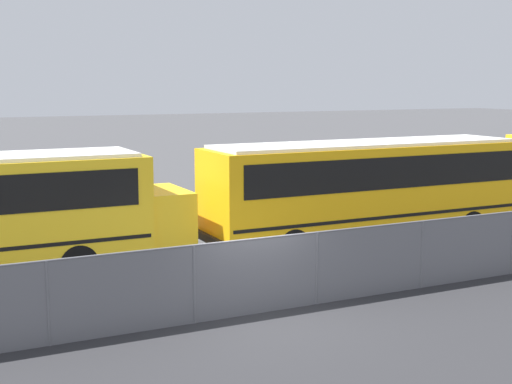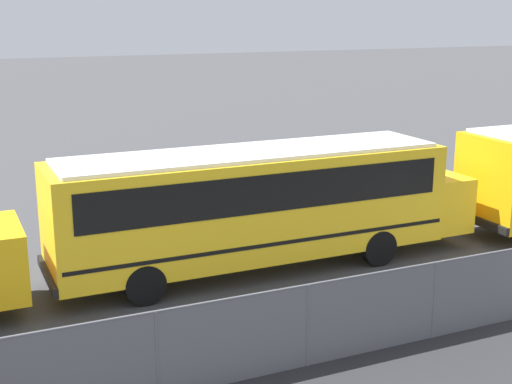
# 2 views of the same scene
# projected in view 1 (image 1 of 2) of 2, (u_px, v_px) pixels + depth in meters

# --- Properties ---
(ground_plane) EXTENTS (200.00, 200.00, 0.00)m
(ground_plane) POSITION_uv_depth(u_px,v_px,m) (258.00, 313.00, 16.02)
(ground_plane) COLOR #424244
(fence) EXTENTS (112.91, 0.07, 1.74)m
(fence) POSITION_uv_depth(u_px,v_px,m) (258.00, 275.00, 15.88)
(fence) COLOR #9EA0A5
(fence) RESTS_ON ground_plane
(school_bus_4) EXTENTS (12.09, 2.62, 3.30)m
(school_bus_4) POSITION_uv_depth(u_px,v_px,m) (373.00, 183.00, 22.80)
(school_bus_4) COLOR #EDA80F
(school_bus_4) RESTS_ON ground_plane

